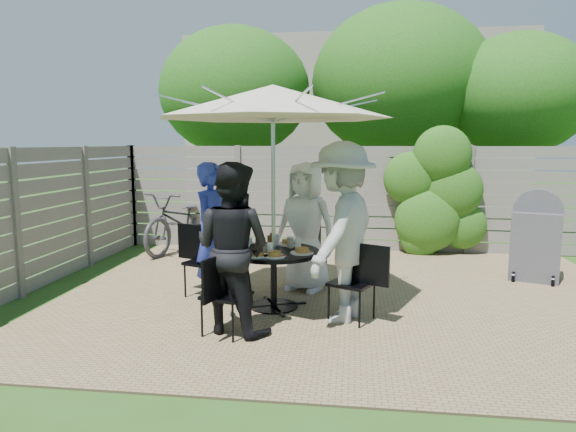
# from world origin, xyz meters

# --- Properties ---
(backyard_envelope) EXTENTS (60.00, 60.00, 5.00)m
(backyard_envelope) POSITION_xyz_m (0.09, 10.29, 2.61)
(backyard_envelope) COLOR #2D5119
(backyard_envelope) RESTS_ON ground
(patio_table) EXTENTS (1.34, 1.34, 0.68)m
(patio_table) POSITION_xyz_m (-0.83, -0.34, 0.48)
(patio_table) COLOR black
(patio_table) RESTS_ON ground
(umbrella) EXTENTS (3.34, 3.34, 2.52)m
(umbrella) POSITION_xyz_m (-0.83, -0.34, 2.34)
(umbrella) COLOR silver
(umbrella) RESTS_ON ground
(chair_back) EXTENTS (0.50, 0.63, 0.83)m
(chair_back) POSITION_xyz_m (-0.50, 0.56, 0.25)
(chair_back) COLOR black
(chair_back) RESTS_ON ground
(person_back) EXTENTS (0.94, 0.78, 1.66)m
(person_back) POSITION_xyz_m (-0.54, 0.44, 0.83)
(person_back) COLOR silver
(person_back) RESTS_ON ground
(chair_left) EXTENTS (0.68, 0.56, 0.90)m
(chair_left) POSITION_xyz_m (-1.74, -0.00, 0.27)
(chair_left) COLOR black
(chair_left) RESTS_ON ground
(person_left) EXTENTS (0.59, 0.71, 1.67)m
(person_left) POSITION_xyz_m (-1.61, -0.05, 0.83)
(person_left) COLOR #2733AA
(person_left) RESTS_ON ground
(chair_front) EXTENTS (0.50, 0.64, 0.84)m
(chair_front) POSITION_xyz_m (-1.17, -1.24, 0.25)
(chair_front) COLOR black
(chair_front) RESTS_ON ground
(person_front) EXTENTS (1.01, 0.90, 1.72)m
(person_front) POSITION_xyz_m (-1.12, -1.12, 0.86)
(person_front) COLOR black
(person_front) RESTS_ON ground
(chair_right) EXTENTS (0.66, 0.55, 0.86)m
(chair_right) POSITION_xyz_m (0.07, -0.68, 0.26)
(chair_right) COLOR black
(chair_right) RESTS_ON ground
(person_right) EXTENTS (1.10, 1.41, 1.92)m
(person_right) POSITION_xyz_m (-0.05, -0.63, 0.96)
(person_right) COLOR #A5A6A2
(person_right) RESTS_ON ground
(plate_back) EXTENTS (0.26, 0.26, 0.06)m
(plate_back) POSITION_xyz_m (-0.71, -0.00, 0.71)
(plate_back) COLOR white
(plate_back) RESTS_ON patio_table
(plate_left) EXTENTS (0.26, 0.26, 0.06)m
(plate_left) POSITION_xyz_m (-1.17, -0.21, 0.71)
(plate_left) COLOR white
(plate_left) RESTS_ON patio_table
(plate_front) EXTENTS (0.26, 0.26, 0.06)m
(plate_front) POSITION_xyz_m (-0.96, -0.68, 0.71)
(plate_front) COLOR white
(plate_front) RESTS_ON patio_table
(plate_right) EXTENTS (0.26, 0.26, 0.06)m
(plate_right) POSITION_xyz_m (-0.49, -0.47, 0.71)
(plate_right) COLOR white
(plate_right) RESTS_ON patio_table
(plate_extra) EXTENTS (0.24, 0.24, 0.06)m
(plate_extra) POSITION_xyz_m (-0.77, -0.68, 0.71)
(plate_extra) COLOR white
(plate_extra) RESTS_ON patio_table
(glass_back) EXTENTS (0.07, 0.07, 0.14)m
(glass_back) POSITION_xyz_m (-0.84, -0.06, 0.75)
(glass_back) COLOR silver
(glass_back) RESTS_ON patio_table
(glass_left) EXTENTS (0.07, 0.07, 0.14)m
(glass_left) POSITION_xyz_m (-1.11, -0.35, 0.75)
(glass_left) COLOR silver
(glass_left) RESTS_ON patio_table
(glass_front) EXTENTS (0.07, 0.07, 0.14)m
(glass_front) POSITION_xyz_m (-0.82, -0.62, 0.75)
(glass_front) COLOR silver
(glass_front) RESTS_ON patio_table
(glass_right) EXTENTS (0.07, 0.07, 0.14)m
(glass_right) POSITION_xyz_m (-0.55, -0.33, 0.75)
(glass_right) COLOR silver
(glass_right) RESTS_ON patio_table
(syrup_jug) EXTENTS (0.09, 0.09, 0.16)m
(syrup_jug) POSITION_xyz_m (-0.87, -0.27, 0.76)
(syrup_jug) COLOR #59280C
(syrup_jug) RESTS_ON patio_table
(coffee_cup) EXTENTS (0.08, 0.08, 0.12)m
(coffee_cup) POSITION_xyz_m (-0.66, -0.17, 0.74)
(coffee_cup) COLOR #C6B293
(coffee_cup) RESTS_ON patio_table
(bicycle) EXTENTS (1.24, 2.15, 1.07)m
(bicycle) POSITION_xyz_m (-2.92, 2.60, 0.53)
(bicycle) COLOR #333338
(bicycle) RESTS_ON ground
(bbq_grill) EXTENTS (0.75, 0.66, 1.28)m
(bbq_grill) POSITION_xyz_m (2.55, 1.31, 0.58)
(bbq_grill) COLOR #4F4F53
(bbq_grill) RESTS_ON ground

